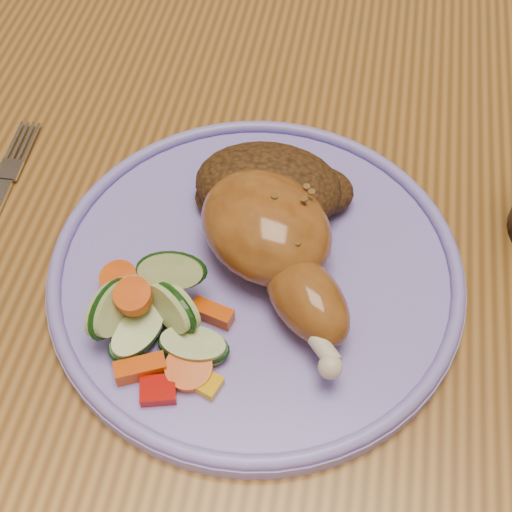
# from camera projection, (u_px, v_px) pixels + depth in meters

# --- Properties ---
(ground) EXTENTS (4.00, 4.00, 0.00)m
(ground) POSITION_uv_depth(u_px,v_px,m) (306.00, 508.00, 1.16)
(ground) COLOR brown
(ground) RESTS_ON ground
(dining_table) EXTENTS (0.90, 1.40, 0.75)m
(dining_table) POSITION_uv_depth(u_px,v_px,m) (349.00, 277.00, 0.62)
(dining_table) COLOR #905F26
(dining_table) RESTS_ON ground
(chair_far) EXTENTS (0.42, 0.42, 0.91)m
(chair_far) POSITION_uv_depth(u_px,v_px,m) (377.00, 17.00, 1.12)
(chair_far) COLOR #4C2D16
(chair_far) RESTS_ON ground
(plate) EXTENTS (0.30, 0.30, 0.01)m
(plate) POSITION_uv_depth(u_px,v_px,m) (256.00, 273.00, 0.52)
(plate) COLOR #8072D3
(plate) RESTS_ON dining_table
(plate_rim) EXTENTS (0.30, 0.30, 0.01)m
(plate_rim) POSITION_uv_depth(u_px,v_px,m) (256.00, 264.00, 0.51)
(plate_rim) COLOR #8072D3
(plate_rim) RESTS_ON plate
(chicken_leg) EXTENTS (0.15, 0.17, 0.06)m
(chicken_leg) POSITION_uv_depth(u_px,v_px,m) (275.00, 243.00, 0.49)
(chicken_leg) COLOR brown
(chicken_leg) RESTS_ON plate
(rice_pilaf) EXTENTS (0.12, 0.08, 0.05)m
(rice_pilaf) POSITION_uv_depth(u_px,v_px,m) (271.00, 188.00, 0.53)
(rice_pilaf) COLOR #422810
(rice_pilaf) RESTS_ON plate
(vegetable_pile) EXTENTS (0.10, 0.11, 0.05)m
(vegetable_pile) POSITION_uv_depth(u_px,v_px,m) (155.00, 315.00, 0.47)
(vegetable_pile) COLOR #A50A05
(vegetable_pile) RESTS_ON plate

